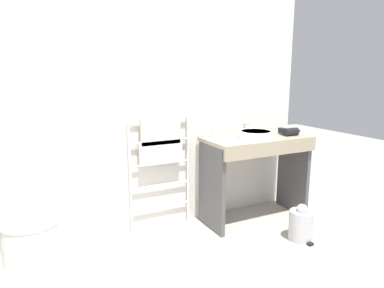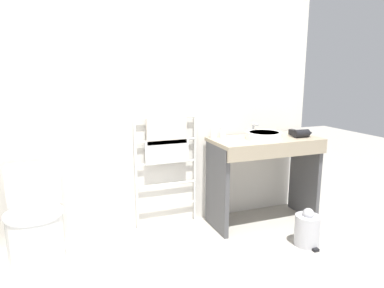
{
  "view_description": "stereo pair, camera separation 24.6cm",
  "coord_description": "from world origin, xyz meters",
  "px_view_note": "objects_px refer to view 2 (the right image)",
  "views": [
    {
      "loc": [
        -1.07,
        -1.45,
        1.46
      ],
      "look_at": [
        0.06,
        0.81,
        0.93
      ],
      "focal_mm": 32.0,
      "sensor_mm": 36.0,
      "label": 1
    },
    {
      "loc": [
        -0.84,
        -1.55,
        1.46
      ],
      "look_at": [
        0.06,
        0.81,
        0.93
      ],
      "focal_mm": 32.0,
      "sensor_mm": 36.0,
      "label": 2
    }
  ],
  "objects_px": {
    "toilet": "(36,227)",
    "hair_dryer": "(301,133)",
    "cup_near_wall": "(214,133)",
    "trash_bin": "(307,229)",
    "sink_basin": "(264,135)",
    "towel_radiator": "(167,148)",
    "cup_near_edge": "(223,132)"
  },
  "relations": [
    {
      "from": "hair_dryer",
      "to": "trash_bin",
      "type": "relative_size",
      "value": 0.61
    },
    {
      "from": "toilet",
      "to": "towel_radiator",
      "type": "xyz_separation_m",
      "value": [
        1.14,
        0.29,
        0.47
      ]
    },
    {
      "from": "cup_near_edge",
      "to": "trash_bin",
      "type": "distance_m",
      "value": 1.14
    },
    {
      "from": "towel_radiator",
      "to": "sink_basin",
      "type": "xyz_separation_m",
      "value": [
        0.88,
        -0.26,
        0.11
      ]
    },
    {
      "from": "cup_near_wall",
      "to": "hair_dryer",
      "type": "bearing_deg",
      "value": -18.67
    },
    {
      "from": "cup_near_wall",
      "to": "cup_near_edge",
      "type": "height_order",
      "value": "cup_near_edge"
    },
    {
      "from": "towel_radiator",
      "to": "cup_near_wall",
      "type": "distance_m",
      "value": 0.47
    },
    {
      "from": "sink_basin",
      "to": "cup_near_wall",
      "type": "distance_m",
      "value": 0.48
    },
    {
      "from": "cup_near_wall",
      "to": "cup_near_edge",
      "type": "relative_size",
      "value": 0.98
    },
    {
      "from": "cup_near_wall",
      "to": "trash_bin",
      "type": "distance_m",
      "value": 1.19
    },
    {
      "from": "towel_radiator",
      "to": "trash_bin",
      "type": "distance_m",
      "value": 1.43
    },
    {
      "from": "cup_near_wall",
      "to": "hair_dryer",
      "type": "height_order",
      "value": "cup_near_wall"
    },
    {
      "from": "cup_near_edge",
      "to": "toilet",
      "type": "bearing_deg",
      "value": -172.6
    },
    {
      "from": "toilet",
      "to": "sink_basin",
      "type": "distance_m",
      "value": 2.1
    },
    {
      "from": "towel_radiator",
      "to": "cup_near_edge",
      "type": "relative_size",
      "value": 11.07
    },
    {
      "from": "cup_near_edge",
      "to": "trash_bin",
      "type": "height_order",
      "value": "cup_near_edge"
    },
    {
      "from": "sink_basin",
      "to": "hair_dryer",
      "type": "xyz_separation_m",
      "value": [
        0.38,
        -0.06,
        0.01
      ]
    },
    {
      "from": "cup_near_wall",
      "to": "trash_bin",
      "type": "relative_size",
      "value": 0.29
    },
    {
      "from": "towel_radiator",
      "to": "cup_near_wall",
      "type": "xyz_separation_m",
      "value": [
        0.45,
        -0.05,
        0.12
      ]
    },
    {
      "from": "cup_near_edge",
      "to": "hair_dryer",
      "type": "bearing_deg",
      "value": -19.28
    },
    {
      "from": "towel_radiator",
      "to": "trash_bin",
      "type": "xyz_separation_m",
      "value": [
        1.01,
        -0.79,
        -0.63
      ]
    },
    {
      "from": "cup_near_wall",
      "to": "cup_near_edge",
      "type": "distance_m",
      "value": 0.09
    },
    {
      "from": "cup_near_wall",
      "to": "cup_near_edge",
      "type": "xyz_separation_m",
      "value": [
        0.09,
        -0.02,
        0.0
      ]
    },
    {
      "from": "sink_basin",
      "to": "trash_bin",
      "type": "height_order",
      "value": "sink_basin"
    },
    {
      "from": "cup_near_edge",
      "to": "trash_bin",
      "type": "bearing_deg",
      "value": -57.02
    },
    {
      "from": "towel_radiator",
      "to": "trash_bin",
      "type": "height_order",
      "value": "towel_radiator"
    },
    {
      "from": "hair_dryer",
      "to": "sink_basin",
      "type": "bearing_deg",
      "value": 170.35
    },
    {
      "from": "towel_radiator",
      "to": "hair_dryer",
      "type": "xyz_separation_m",
      "value": [
        1.26,
        -0.33,
        0.11
      ]
    },
    {
      "from": "sink_basin",
      "to": "cup_near_wall",
      "type": "xyz_separation_m",
      "value": [
        -0.43,
        0.21,
        0.02
      ]
    },
    {
      "from": "sink_basin",
      "to": "trash_bin",
      "type": "bearing_deg",
      "value": -76.54
    },
    {
      "from": "sink_basin",
      "to": "cup_near_edge",
      "type": "bearing_deg",
      "value": 151.21
    },
    {
      "from": "toilet",
      "to": "hair_dryer",
      "type": "bearing_deg",
      "value": -0.79
    }
  ]
}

